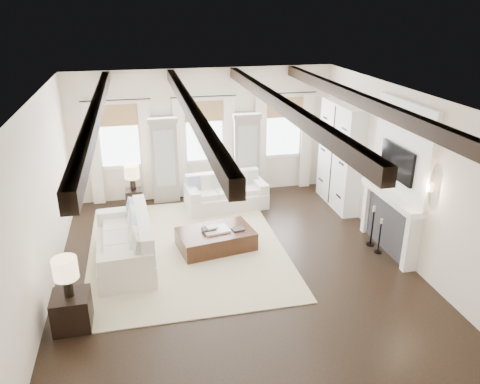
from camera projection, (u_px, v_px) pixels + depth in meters
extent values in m
plane|color=black|center=(235.00, 266.00, 8.86)|extent=(7.50, 7.50, 0.00)
cube|color=white|center=(204.00, 134.00, 11.64)|extent=(6.50, 0.04, 3.20)
cube|color=white|center=(309.00, 318.00, 4.87)|extent=(6.50, 0.04, 3.20)
cube|color=white|center=(40.00, 204.00, 7.61)|extent=(0.04, 7.50, 3.20)
cube|color=white|center=(402.00, 174.00, 8.91)|extent=(0.04, 7.50, 3.20)
cube|color=white|center=(234.00, 97.00, 7.65)|extent=(6.50, 7.50, 0.04)
cube|color=black|center=(96.00, 111.00, 7.26)|extent=(0.16, 7.40, 0.22)
cube|color=black|center=(189.00, 107.00, 7.55)|extent=(0.16, 7.40, 0.22)
cube|color=black|center=(278.00, 103.00, 7.85)|extent=(0.16, 7.40, 0.22)
cube|color=black|center=(358.00, 99.00, 8.14)|extent=(0.16, 7.40, 0.22)
cube|color=white|center=(119.00, 137.00, 11.19)|extent=(0.90, 0.03, 1.45)
cube|color=#A67C4D|center=(117.00, 115.00, 10.93)|extent=(0.94, 0.04, 0.50)
cube|color=white|center=(94.00, 155.00, 11.12)|extent=(0.28, 0.08, 2.50)
cube|color=white|center=(147.00, 152.00, 11.37)|extent=(0.28, 0.08, 2.50)
cylinder|color=black|center=(115.00, 100.00, 10.75)|extent=(1.60, 0.02, 0.02)
cube|color=white|center=(204.00, 132.00, 11.60)|extent=(0.90, 0.03, 1.45)
cube|color=#A67C4D|center=(204.00, 111.00, 11.34)|extent=(0.94, 0.04, 0.50)
cube|color=white|center=(180.00, 149.00, 11.53)|extent=(0.28, 0.08, 2.50)
cube|color=white|center=(229.00, 146.00, 11.78)|extent=(0.28, 0.08, 2.50)
cylinder|color=black|center=(204.00, 96.00, 11.16)|extent=(1.60, 0.02, 0.02)
cube|color=white|center=(283.00, 128.00, 12.01)|extent=(0.90, 0.03, 1.45)
cube|color=#A67C4D|center=(284.00, 108.00, 11.75)|extent=(0.94, 0.04, 0.50)
cube|color=white|center=(260.00, 144.00, 11.94)|extent=(0.28, 0.08, 2.50)
cube|color=white|center=(306.00, 141.00, 12.19)|extent=(0.28, 0.08, 2.50)
cylinder|color=black|center=(286.00, 93.00, 11.57)|extent=(1.60, 0.02, 0.02)
cube|color=gray|center=(165.00, 162.00, 11.47)|extent=(0.64, 0.38, 2.00)
cube|color=#B2B7BA|center=(165.00, 159.00, 11.23)|extent=(0.48, 0.02, 1.40)
cube|color=gray|center=(162.00, 120.00, 11.07)|extent=(0.70, 0.42, 0.12)
cube|color=gray|center=(246.00, 157.00, 11.88)|extent=(0.64, 0.38, 2.00)
cube|color=#B2B7BA|center=(248.00, 153.00, 11.64)|extent=(0.48, 0.02, 1.40)
cube|color=gray|center=(246.00, 115.00, 11.48)|extent=(0.70, 0.42, 0.12)
cube|color=#2A2A2C|center=(391.00, 224.00, 9.28)|extent=(0.18, 1.50, 1.10)
cube|color=black|center=(388.00, 231.00, 9.33)|extent=(0.10, 0.90, 0.70)
cube|color=white|center=(411.00, 244.00, 8.54)|extent=(0.26, 0.14, 1.10)
cube|color=white|center=(369.00, 208.00, 10.02)|extent=(0.26, 0.14, 1.10)
cube|color=white|center=(391.00, 196.00, 9.04)|extent=(0.32, 1.90, 0.12)
cube|color=white|center=(403.00, 149.00, 8.71)|extent=(0.10, 1.90, 1.80)
cube|color=black|center=(397.00, 162.00, 8.79)|extent=(0.07, 1.10, 0.64)
cylinder|color=#FFD899|center=(430.00, 187.00, 7.88)|extent=(0.10, 0.10, 0.14)
cube|color=silver|center=(340.00, 156.00, 11.12)|extent=(0.40, 1.70, 2.50)
cube|color=black|center=(332.00, 156.00, 11.08)|extent=(0.01, 0.02, 2.40)
cube|color=beige|center=(187.00, 248.00, 9.49)|extent=(3.84, 4.66, 0.02)
cube|color=white|center=(226.00, 200.00, 11.32)|extent=(1.99, 1.04, 0.36)
cube|color=white|center=(222.00, 180.00, 11.46)|extent=(1.83, 0.37, 0.46)
cube|color=white|center=(192.00, 193.00, 10.97)|extent=(0.31, 0.84, 0.24)
cube|color=white|center=(259.00, 185.00, 11.45)|extent=(0.31, 0.84, 0.24)
cube|color=white|center=(205.00, 194.00, 11.04)|extent=(0.56, 0.59, 0.13)
cube|color=white|center=(227.00, 192.00, 11.19)|extent=(0.56, 0.59, 0.13)
cube|color=white|center=(248.00, 189.00, 11.34)|extent=(0.56, 0.59, 0.13)
cube|color=#7088B7|center=(196.00, 184.00, 11.12)|extent=(0.40, 0.23, 0.40)
cube|color=silver|center=(208.00, 183.00, 11.20)|extent=(0.40, 0.23, 0.40)
cube|color=beige|center=(219.00, 182.00, 11.28)|extent=(0.40, 0.23, 0.40)
cube|color=#7088B7|center=(229.00, 181.00, 11.35)|extent=(0.40, 0.23, 0.40)
cube|color=silver|center=(240.00, 179.00, 11.43)|extent=(0.40, 0.23, 0.40)
cube|color=beige|center=(251.00, 178.00, 11.51)|extent=(0.40, 0.23, 0.40)
cube|color=white|center=(125.00, 253.00, 8.92)|extent=(1.12, 2.26, 0.42)
cube|color=white|center=(143.00, 228.00, 8.84)|extent=(0.35, 2.11, 0.53)
cube|color=white|center=(121.00, 215.00, 9.65)|extent=(0.96, 0.32, 0.27)
cube|color=white|center=(126.00, 262.00, 7.93)|extent=(0.96, 0.32, 0.27)
cube|color=white|center=(119.00, 226.00, 9.34)|extent=(0.66, 0.62, 0.15)
cube|color=white|center=(121.00, 240.00, 8.80)|extent=(0.66, 0.62, 0.15)
cube|color=white|center=(122.00, 255.00, 8.25)|extent=(0.66, 0.62, 0.15)
cube|color=#7088B7|center=(131.00, 211.00, 9.48)|extent=(0.25, 0.45, 0.46)
cube|color=silver|center=(132.00, 217.00, 9.20)|extent=(0.25, 0.45, 0.46)
cube|color=beige|center=(133.00, 224.00, 8.92)|extent=(0.25, 0.45, 0.46)
cube|color=#7088B7|center=(134.00, 231.00, 8.64)|extent=(0.25, 0.45, 0.46)
cube|color=silver|center=(135.00, 239.00, 8.36)|extent=(0.25, 0.45, 0.46)
cube|color=beige|center=(137.00, 247.00, 8.08)|extent=(0.25, 0.45, 0.46)
cube|color=black|center=(216.00, 239.00, 9.45)|extent=(1.61, 1.16, 0.39)
cube|color=white|center=(216.00, 230.00, 9.37)|extent=(0.56, 0.46, 0.04)
cube|color=#262628|center=(209.00, 229.00, 9.34)|extent=(0.29, 0.24, 0.04)
cube|color=beige|center=(212.00, 227.00, 9.32)|extent=(0.25, 0.20, 0.03)
cube|color=#262628|center=(238.00, 229.00, 9.41)|extent=(0.27, 0.22, 0.03)
cube|color=black|center=(72.00, 311.00, 7.13)|extent=(0.56, 0.56, 0.56)
cylinder|color=black|center=(68.00, 287.00, 6.97)|extent=(0.14, 0.14, 0.30)
cylinder|color=#F9D89E|center=(65.00, 268.00, 6.85)|extent=(0.37, 0.37, 0.33)
cube|color=black|center=(134.00, 201.00, 11.05)|extent=(0.38, 0.38, 0.57)
cylinder|color=black|center=(133.00, 184.00, 10.89)|extent=(0.13, 0.13, 0.28)
cylinder|color=#F9D89E|center=(132.00, 172.00, 10.78)|extent=(0.34, 0.34, 0.30)
cylinder|color=black|center=(378.00, 252.00, 9.36)|extent=(0.15, 0.15, 0.02)
cylinder|color=black|center=(379.00, 238.00, 9.24)|extent=(0.03, 0.03, 0.65)
cylinder|color=beige|center=(382.00, 221.00, 9.10)|extent=(0.06, 0.06, 0.09)
cylinder|color=black|center=(370.00, 244.00, 9.64)|extent=(0.18, 0.18, 0.02)
cylinder|color=black|center=(372.00, 228.00, 9.50)|extent=(0.03, 0.03, 0.77)
cylinder|color=beige|center=(374.00, 209.00, 9.34)|extent=(0.07, 0.07, 0.11)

